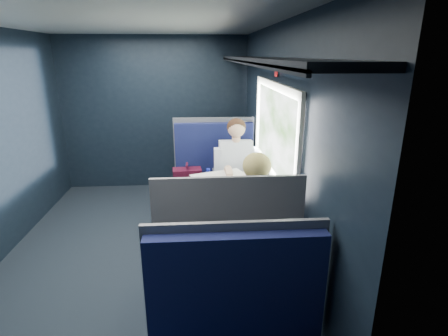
{
  "coord_description": "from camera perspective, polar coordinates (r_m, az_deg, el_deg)",
  "views": [
    {
      "loc": [
        0.66,
        -3.29,
        2.02
      ],
      "look_at": [
        0.9,
        0.0,
        0.95
      ],
      "focal_mm": 28.0,
      "sensor_mm": 36.0,
      "label": 1
    }
  ],
  "objects": [
    {
      "name": "ground",
      "position": [
        3.92,
        -13.64,
        -13.7
      ],
      "size": [
        2.8,
        4.2,
        0.01
      ],
      "primitive_type": "cube",
      "color": "black"
    },
    {
      "name": "room_shell",
      "position": [
        3.39,
        -15.1,
        8.16
      ],
      "size": [
        3.0,
        4.4,
        2.4
      ],
      "color": "black",
      "rests_on": "ground"
    },
    {
      "name": "table",
      "position": [
        3.58,
        2.12,
        -4.32
      ],
      "size": [
        0.62,
        1.0,
        0.74
      ],
      "color": "#54565E",
      "rests_on": "ground"
    },
    {
      "name": "seat_bay_near",
      "position": [
        4.46,
        -1.66,
        -3.01
      ],
      "size": [
        1.05,
        0.62,
        1.26
      ],
      "color": "#0D113C",
      "rests_on": "ground"
    },
    {
      "name": "seat_bay_far",
      "position": [
        2.91,
        0.27,
        -15.6
      ],
      "size": [
        1.04,
        0.62,
        1.26
      ],
      "color": "#0D113C",
      "rests_on": "ground"
    },
    {
      "name": "seat_row_front",
      "position": [
        5.34,
        -1.93,
        0.44
      ],
      "size": [
        1.04,
        0.51,
        1.16
      ],
      "color": "#0D113C",
      "rests_on": "ground"
    },
    {
      "name": "man",
      "position": [
        4.22,
        2.03,
        0.01
      ],
      "size": [
        0.53,
        0.56,
        1.32
      ],
      "color": "black",
      "rests_on": "ground"
    },
    {
      "name": "woman",
      "position": [
        2.92,
        4.98,
        -8.38
      ],
      "size": [
        0.53,
        0.56,
        1.32
      ],
      "color": "black",
      "rests_on": "ground"
    },
    {
      "name": "papers",
      "position": [
        3.64,
        0.83,
        -2.57
      ],
      "size": [
        0.84,
        1.0,
        0.01
      ],
      "primitive_type": "cube",
      "rotation": [
        0.0,
        0.0,
        0.34
      ],
      "color": "white",
      "rests_on": "table"
    },
    {
      "name": "laptop",
      "position": [
        3.49,
        5.11,
        -2.46
      ],
      "size": [
        0.29,
        0.36,
        0.24
      ],
      "color": "silver",
      "rests_on": "table"
    },
    {
      "name": "bottle_small",
      "position": [
        3.92,
        5.86,
        0.22
      ],
      "size": [
        0.06,
        0.06,
        0.2
      ],
      "color": "silver",
      "rests_on": "table"
    },
    {
      "name": "cup",
      "position": [
        3.94,
        5.68,
        -0.39
      ],
      "size": [
        0.07,
        0.07,
        0.08
      ],
      "primitive_type": "cylinder",
      "color": "white",
      "rests_on": "table"
    }
  ]
}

